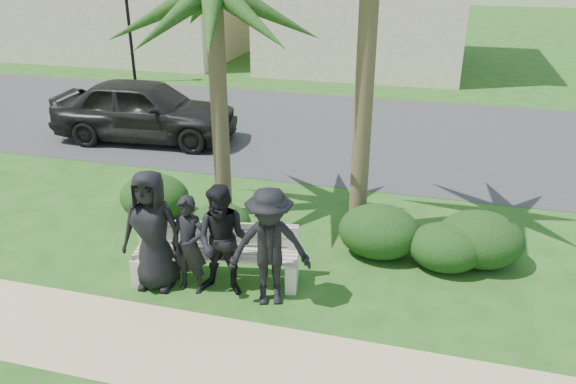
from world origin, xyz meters
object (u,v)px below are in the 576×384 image
(man_a, at_px, (152,230))
(car_a, at_px, (145,110))
(street_lamp, at_px, (126,2))
(man_d, at_px, (270,248))
(man_b, at_px, (189,245))
(man_c, at_px, (223,242))
(park_bench, at_px, (217,258))

(man_a, xyz_separation_m, car_a, (-3.56, 6.38, -0.12))
(street_lamp, distance_m, man_a, 14.62)
(street_lamp, height_order, man_d, street_lamp)
(man_b, bearing_deg, man_c, 10.33)
(man_a, height_order, car_a, man_a)
(car_a, bearing_deg, man_b, -151.36)
(park_bench, relative_size, man_a, 1.39)
(street_lamp, xyz_separation_m, man_a, (7.36, -12.47, -1.99))
(man_c, relative_size, man_d, 0.96)
(man_a, relative_size, man_b, 1.23)
(man_b, relative_size, man_d, 0.85)
(man_a, distance_m, man_c, 1.10)
(car_a, bearing_deg, street_lamp, 27.46)
(man_c, bearing_deg, street_lamp, 122.94)
(man_c, height_order, car_a, man_c)
(man_b, xyz_separation_m, man_c, (0.53, 0.06, 0.10))
(park_bench, xyz_separation_m, man_b, (-0.28, -0.34, 0.37))
(street_lamp, bearing_deg, man_b, -57.50)
(man_a, bearing_deg, car_a, 114.70)
(park_bench, distance_m, man_c, 0.60)
(street_lamp, xyz_separation_m, man_b, (7.93, -12.45, -2.17))
(street_lamp, xyz_separation_m, man_c, (8.46, -12.38, -2.07))
(man_a, bearing_deg, park_bench, 19.02)
(man_b, distance_m, man_d, 1.26)
(street_lamp, relative_size, man_b, 2.76)
(man_b, distance_m, car_a, 7.58)
(man_a, xyz_separation_m, man_b, (0.57, 0.03, -0.18))
(car_a, bearing_deg, man_c, -147.88)
(street_lamp, relative_size, man_c, 2.45)
(man_b, bearing_deg, car_a, 126.44)
(man_c, bearing_deg, car_a, 125.18)
(street_lamp, xyz_separation_m, man_d, (9.18, -12.44, -2.03))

